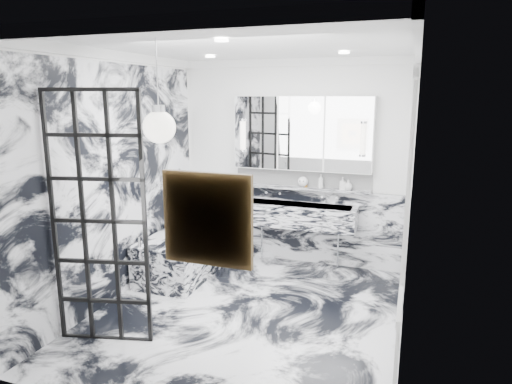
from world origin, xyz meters
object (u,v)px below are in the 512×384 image
at_px(trough_sink, 297,215).
at_px(bathtub, 189,251).
at_px(crittall_door, 99,221).
at_px(mirror_cabinet, 302,133).

distance_m(trough_sink, bathtub, 1.55).
distance_m(crittall_door, trough_sink, 2.84).
bearing_deg(crittall_door, mirror_cabinet, 51.23).
height_order(crittall_door, bathtub, crittall_door).
xyz_separation_m(trough_sink, bathtub, (-1.33, -0.66, -0.45)).
relative_size(mirror_cabinet, bathtub, 1.15).
bearing_deg(mirror_cabinet, trough_sink, -90.00).
xyz_separation_m(trough_sink, mirror_cabinet, (-0.00, 0.17, 1.09)).
bearing_deg(mirror_cabinet, crittall_door, -115.28).
relative_size(trough_sink, bathtub, 0.97).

